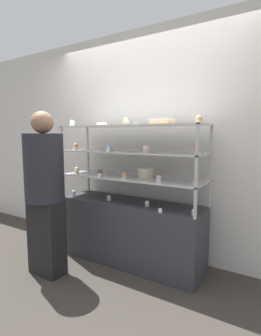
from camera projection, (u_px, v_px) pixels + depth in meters
ground_plane at (130, 261)px, 2.91m from camera, size 20.00×20.00×0.00m
back_wall at (147, 143)px, 3.07m from camera, size 8.00×0.05×2.60m
display_base at (130, 232)px, 2.87m from camera, size 1.59×0.46×0.68m
display_riser_lower at (130, 178)px, 2.80m from camera, size 1.59×0.46×0.27m
display_riser_middle at (130, 153)px, 2.77m from camera, size 1.59×0.46×0.27m
display_riser_upper at (130, 127)px, 2.73m from camera, size 1.59×0.46×0.27m
layer_cake_centerpiece at (145, 173)px, 2.76m from camera, size 0.18×0.18×0.10m
sheet_cake_frosted at (162, 122)px, 2.59m from camera, size 0.21×0.17×0.06m
cupcake_0 at (74, 193)px, 3.14m from camera, size 0.05×0.05×0.06m
cupcake_1 at (109, 198)px, 2.89m from camera, size 0.05×0.05×0.06m
cupcake_2 at (147, 204)px, 2.63m from camera, size 0.05×0.05×0.06m
cupcake_3 at (194, 212)px, 2.34m from camera, size 0.05×0.05×0.06m
price_tag_0 at (160, 211)px, 2.41m from camera, size 0.04×0.00×0.04m
cupcake_4 at (77, 170)px, 3.14m from camera, size 0.05×0.05×0.06m
cupcake_5 at (100, 172)px, 2.92m from camera, size 0.05×0.05×0.06m
cupcake_6 at (124, 176)px, 2.69m from camera, size 0.05×0.05×0.06m
cupcake_7 at (159, 178)px, 2.51m from camera, size 0.05×0.05×0.06m
cupcake_8 at (196, 181)px, 2.35m from camera, size 0.05×0.05×0.06m
price_tag_1 at (99, 175)px, 2.75m from camera, size 0.04×0.00×0.04m
cupcake_9 at (76, 147)px, 3.12m from camera, size 0.07×0.07×0.08m
cupcake_10 at (109, 148)px, 2.83m from camera, size 0.07×0.07×0.08m
cupcake_11 at (146, 149)px, 2.55m from camera, size 0.07×0.07×0.08m
cupcake_12 at (197, 150)px, 2.35m from camera, size 0.07×0.07×0.08m
price_tag_2 at (108, 150)px, 2.66m from camera, size 0.04×0.00×0.04m
cupcake_13 at (72, 123)px, 3.02m from camera, size 0.06×0.06×0.07m
cupcake_14 at (126, 122)px, 2.65m from camera, size 0.06×0.06×0.07m
cupcake_15 at (199, 119)px, 2.30m from camera, size 0.06×0.06×0.07m
price_tag_3 at (136, 122)px, 2.45m from camera, size 0.04×0.00×0.04m
donut_glazed at (102, 124)px, 2.98m from camera, size 0.13×0.13×0.04m
customer_figure at (45, 189)px, 2.57m from camera, size 0.38×0.38×1.62m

